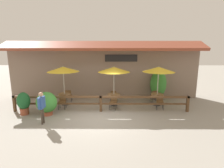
{
  "coord_description": "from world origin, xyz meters",
  "views": [
    {
      "loc": [
        0.74,
        -8.82,
        3.69
      ],
      "look_at": [
        0.66,
        1.36,
        1.61
      ],
      "focal_mm": 28.0,
      "sensor_mm": 36.0,
      "label": 1
    }
  ],
  "objects_px": {
    "chair_near_wallside": "(69,95)",
    "chair_middle_streetside": "(113,101)",
    "chair_near_streetside": "(62,101)",
    "chair_far_wallside": "(154,96)",
    "dining_table_middle": "(114,96)",
    "potted_plant_broad_leaf": "(47,103)",
    "potted_plant_tall_tropical": "(24,103)",
    "patio_umbrella_far": "(159,69)",
    "dining_table_far": "(157,96)",
    "potted_plant_entrance_palm": "(158,84)",
    "dining_table_near": "(65,96)",
    "patio_umbrella_near": "(63,69)",
    "chair_far_streetside": "(160,101)",
    "chair_middle_wallside": "(113,96)",
    "pedestrian": "(42,104)",
    "patio_umbrella_middle": "(114,70)"
  },
  "relations": [
    {
      "from": "chair_middle_streetside",
      "to": "dining_table_middle",
      "type": "bearing_deg",
      "value": 101.6
    },
    {
      "from": "dining_table_far",
      "to": "potted_plant_entrance_palm",
      "type": "bearing_deg",
      "value": 74.07
    },
    {
      "from": "chair_middle_streetside",
      "to": "potted_plant_tall_tropical",
      "type": "relative_size",
      "value": 0.67
    },
    {
      "from": "chair_near_streetside",
      "to": "chair_far_wallside",
      "type": "relative_size",
      "value": 1.0
    },
    {
      "from": "dining_table_middle",
      "to": "potted_plant_broad_leaf",
      "type": "xyz_separation_m",
      "value": [
        -3.77,
        -1.67,
        0.08
      ]
    },
    {
      "from": "chair_near_streetside",
      "to": "dining_table_far",
      "type": "distance_m",
      "value": 6.09
    },
    {
      "from": "patio_umbrella_near",
      "to": "dining_table_near",
      "type": "xyz_separation_m",
      "value": [
        -0.0,
        0.0,
        -1.76
      ]
    },
    {
      "from": "patio_umbrella_near",
      "to": "potted_plant_broad_leaf",
      "type": "distance_m",
      "value": 2.5
    },
    {
      "from": "chair_near_wallside",
      "to": "potted_plant_tall_tropical",
      "type": "distance_m",
      "value": 3.1
    },
    {
      "from": "potted_plant_entrance_palm",
      "to": "pedestrian",
      "type": "height_order",
      "value": "potted_plant_entrance_palm"
    },
    {
      "from": "dining_table_near",
      "to": "dining_table_far",
      "type": "distance_m",
      "value": 6.09
    },
    {
      "from": "chair_middle_wallside",
      "to": "chair_middle_streetside",
      "type": "bearing_deg",
      "value": 88.77
    },
    {
      "from": "potted_plant_tall_tropical",
      "to": "patio_umbrella_far",
      "type": "bearing_deg",
      "value": 11.85
    },
    {
      "from": "dining_table_far",
      "to": "potted_plant_broad_leaf",
      "type": "bearing_deg",
      "value": -165.43
    },
    {
      "from": "dining_table_far",
      "to": "chair_middle_wallside",
      "type": "bearing_deg",
      "value": 168.22
    },
    {
      "from": "chair_near_wallside",
      "to": "pedestrian",
      "type": "height_order",
      "value": "pedestrian"
    },
    {
      "from": "chair_middle_streetside",
      "to": "pedestrian",
      "type": "distance_m",
      "value": 4.19
    },
    {
      "from": "dining_table_near",
      "to": "chair_far_streetside",
      "type": "bearing_deg",
      "value": -6.55
    },
    {
      "from": "potted_plant_broad_leaf",
      "to": "potted_plant_entrance_palm",
      "type": "bearing_deg",
      "value": 23.57
    },
    {
      "from": "patio_umbrella_near",
      "to": "potted_plant_broad_leaf",
      "type": "height_order",
      "value": "patio_umbrella_near"
    },
    {
      "from": "chair_middle_streetside",
      "to": "chair_near_streetside",
      "type": "bearing_deg",
      "value": -166.29
    },
    {
      "from": "patio_umbrella_middle",
      "to": "dining_table_middle",
      "type": "bearing_deg",
      "value": -75.96
    },
    {
      "from": "chair_middle_wallside",
      "to": "potted_plant_entrance_palm",
      "type": "height_order",
      "value": "potted_plant_entrance_palm"
    },
    {
      "from": "chair_near_wallside",
      "to": "potted_plant_broad_leaf",
      "type": "xyz_separation_m",
      "value": [
        -0.6,
        -2.49,
        0.21
      ]
    },
    {
      "from": "patio_umbrella_near",
      "to": "chair_far_streetside",
      "type": "height_order",
      "value": "patio_umbrella_near"
    },
    {
      "from": "chair_middle_wallside",
      "to": "potted_plant_entrance_palm",
      "type": "bearing_deg",
      "value": -168.3
    },
    {
      "from": "potted_plant_tall_tropical",
      "to": "dining_table_middle",
      "type": "bearing_deg",
      "value": 17.58
    },
    {
      "from": "patio_umbrella_far",
      "to": "pedestrian",
      "type": "xyz_separation_m",
      "value": [
        -6.37,
        -2.92,
        -1.33
      ]
    },
    {
      "from": "dining_table_far",
      "to": "potted_plant_tall_tropical",
      "type": "distance_m",
      "value": 8.1
    },
    {
      "from": "potted_plant_broad_leaf",
      "to": "dining_table_far",
      "type": "bearing_deg",
      "value": 14.57
    },
    {
      "from": "dining_table_far",
      "to": "potted_plant_entrance_palm",
      "type": "distance_m",
      "value": 1.48
    },
    {
      "from": "dining_table_middle",
      "to": "dining_table_far",
      "type": "bearing_deg",
      "value": 1.01
    },
    {
      "from": "dining_table_middle",
      "to": "patio_umbrella_far",
      "type": "relative_size",
      "value": 0.32
    },
    {
      "from": "dining_table_middle",
      "to": "dining_table_near",
      "type": "bearing_deg",
      "value": 178.04
    },
    {
      "from": "potted_plant_entrance_palm",
      "to": "chair_middle_wallside",
      "type": "bearing_deg",
      "value": -167.27
    },
    {
      "from": "patio_umbrella_near",
      "to": "patio_umbrella_far",
      "type": "distance_m",
      "value": 6.09
    },
    {
      "from": "dining_table_middle",
      "to": "patio_umbrella_far",
      "type": "height_order",
      "value": "patio_umbrella_far"
    },
    {
      "from": "patio_umbrella_middle",
      "to": "dining_table_far",
      "type": "distance_m",
      "value": 3.34
    },
    {
      "from": "patio_umbrella_near",
      "to": "pedestrian",
      "type": "relative_size",
      "value": 1.59
    },
    {
      "from": "chair_near_streetside",
      "to": "chair_middle_wallside",
      "type": "height_order",
      "value": "same"
    },
    {
      "from": "chair_far_streetside",
      "to": "dining_table_near",
      "type": "bearing_deg",
      "value": -175.52
    },
    {
      "from": "chair_near_wallside",
      "to": "potted_plant_tall_tropical",
      "type": "bearing_deg",
      "value": 46.25
    },
    {
      "from": "dining_table_middle",
      "to": "chair_middle_wallside",
      "type": "bearing_deg",
      "value": 92.72
    },
    {
      "from": "dining_table_middle",
      "to": "dining_table_far",
      "type": "height_order",
      "value": "same"
    },
    {
      "from": "chair_near_streetside",
      "to": "chair_far_wallside",
      "type": "xyz_separation_m",
      "value": [
        6.02,
        1.28,
        0.0
      ]
    },
    {
      "from": "chair_near_wallside",
      "to": "chair_middle_streetside",
      "type": "distance_m",
      "value": 3.46
    },
    {
      "from": "chair_near_wallside",
      "to": "dining_table_far",
      "type": "bearing_deg",
      "value": 167.22
    },
    {
      "from": "dining_table_near",
      "to": "chair_near_streetside",
      "type": "relative_size",
      "value": 0.97
    },
    {
      "from": "dining_table_near",
      "to": "pedestrian",
      "type": "relative_size",
      "value": 0.51
    },
    {
      "from": "dining_table_middle",
      "to": "chair_middle_wallside",
      "type": "distance_m",
      "value": 0.66
    }
  ]
}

